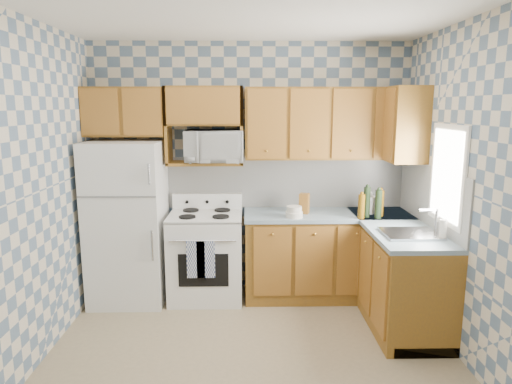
# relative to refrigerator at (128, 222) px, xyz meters

# --- Properties ---
(floor) EXTENTS (3.40, 3.40, 0.00)m
(floor) POSITION_rel_refrigerator_xyz_m (1.27, -1.25, -0.84)
(floor) COLOR #867559
(floor) RESTS_ON ground
(back_wall) EXTENTS (3.40, 0.02, 2.70)m
(back_wall) POSITION_rel_refrigerator_xyz_m (1.27, 0.35, 0.51)
(back_wall) COLOR slate
(back_wall) RESTS_ON ground
(right_wall) EXTENTS (0.02, 3.20, 2.70)m
(right_wall) POSITION_rel_refrigerator_xyz_m (2.97, -1.25, 0.51)
(right_wall) COLOR slate
(right_wall) RESTS_ON ground
(backsplash_back) EXTENTS (2.60, 0.02, 0.56)m
(backsplash_back) POSITION_rel_refrigerator_xyz_m (1.68, 0.34, 0.36)
(backsplash_back) COLOR white
(backsplash_back) RESTS_ON back_wall
(backsplash_right) EXTENTS (0.02, 1.60, 0.56)m
(backsplash_right) POSITION_rel_refrigerator_xyz_m (2.96, -0.45, 0.36)
(backsplash_right) COLOR white
(backsplash_right) RESTS_ON right_wall
(refrigerator) EXTENTS (0.75, 0.70, 1.68)m
(refrigerator) POSITION_rel_refrigerator_xyz_m (0.00, 0.00, 0.00)
(refrigerator) COLOR white
(refrigerator) RESTS_ON floor
(stove_body) EXTENTS (0.76, 0.65, 0.90)m
(stove_body) POSITION_rel_refrigerator_xyz_m (0.80, 0.03, -0.39)
(stove_body) COLOR white
(stove_body) RESTS_ON floor
(cooktop) EXTENTS (0.76, 0.65, 0.02)m
(cooktop) POSITION_rel_refrigerator_xyz_m (0.80, 0.03, 0.07)
(cooktop) COLOR silver
(cooktop) RESTS_ON stove_body
(backguard) EXTENTS (0.76, 0.08, 0.17)m
(backguard) POSITION_rel_refrigerator_xyz_m (0.80, 0.30, 0.16)
(backguard) COLOR white
(backguard) RESTS_ON cooktop
(dish_towel_left) EXTENTS (0.18, 0.02, 0.38)m
(dish_towel_left) POSITION_rel_refrigerator_xyz_m (0.74, -0.32, -0.30)
(dish_towel_left) COLOR navy
(dish_towel_left) RESTS_ON stove_body
(dish_towel_right) EXTENTS (0.18, 0.02, 0.38)m
(dish_towel_right) POSITION_rel_refrigerator_xyz_m (0.83, -0.32, -0.30)
(dish_towel_right) COLOR navy
(dish_towel_right) RESTS_ON stove_body
(base_cabinets_back) EXTENTS (1.75, 0.60, 0.88)m
(base_cabinets_back) POSITION_rel_refrigerator_xyz_m (2.10, 0.05, -0.40)
(base_cabinets_back) COLOR brown
(base_cabinets_back) RESTS_ON floor
(base_cabinets_right) EXTENTS (0.60, 1.60, 0.88)m
(base_cabinets_right) POSITION_rel_refrigerator_xyz_m (2.67, -0.45, -0.40)
(base_cabinets_right) COLOR brown
(base_cabinets_right) RESTS_ON floor
(countertop_back) EXTENTS (1.77, 0.63, 0.04)m
(countertop_back) POSITION_rel_refrigerator_xyz_m (2.10, 0.05, 0.06)
(countertop_back) COLOR slate
(countertop_back) RESTS_ON base_cabinets_back
(countertop_right) EXTENTS (0.63, 1.60, 0.04)m
(countertop_right) POSITION_rel_refrigerator_xyz_m (2.67, -0.45, 0.06)
(countertop_right) COLOR slate
(countertop_right) RESTS_ON base_cabinets_right
(upper_cabinets_back) EXTENTS (1.75, 0.33, 0.74)m
(upper_cabinets_back) POSITION_rel_refrigerator_xyz_m (2.10, 0.19, 1.01)
(upper_cabinets_back) COLOR brown
(upper_cabinets_back) RESTS_ON back_wall
(upper_cabinets_fridge) EXTENTS (0.82, 0.33, 0.50)m
(upper_cabinets_fridge) POSITION_rel_refrigerator_xyz_m (-0.02, 0.19, 1.13)
(upper_cabinets_fridge) COLOR brown
(upper_cabinets_fridge) RESTS_ON back_wall
(upper_cabinets_right) EXTENTS (0.33, 0.70, 0.74)m
(upper_cabinets_right) POSITION_rel_refrigerator_xyz_m (2.81, 0.00, 1.01)
(upper_cabinets_right) COLOR brown
(upper_cabinets_right) RESTS_ON right_wall
(microwave_shelf) EXTENTS (0.80, 0.33, 0.03)m
(microwave_shelf) POSITION_rel_refrigerator_xyz_m (0.80, 0.19, 0.60)
(microwave_shelf) COLOR brown
(microwave_shelf) RESTS_ON back_wall
(microwave) EXTENTS (0.61, 0.41, 0.33)m
(microwave) POSITION_rel_refrigerator_xyz_m (0.90, 0.16, 0.78)
(microwave) COLOR white
(microwave) RESTS_ON microwave_shelf
(sink) EXTENTS (0.48, 0.40, 0.03)m
(sink) POSITION_rel_refrigerator_xyz_m (2.67, -0.80, 0.09)
(sink) COLOR #B7B7BC
(sink) RESTS_ON countertop_right
(window) EXTENTS (0.02, 0.66, 0.86)m
(window) POSITION_rel_refrigerator_xyz_m (2.96, -0.80, 0.61)
(window) COLOR white
(window) RESTS_ON right_wall
(bottle_0) EXTENTS (0.07, 0.07, 0.31)m
(bottle_0) POSITION_rel_refrigerator_xyz_m (2.45, -0.14, 0.23)
(bottle_0) COLOR black
(bottle_0) RESTS_ON countertop_back
(bottle_1) EXTENTS (0.07, 0.07, 0.29)m
(bottle_1) POSITION_rel_refrigerator_xyz_m (2.55, -0.20, 0.22)
(bottle_1) COLOR black
(bottle_1) RESTS_ON countertop_back
(bottle_2) EXTENTS (0.07, 0.07, 0.27)m
(bottle_2) POSITION_rel_refrigerator_xyz_m (2.60, -0.10, 0.21)
(bottle_2) COLOR #634009
(bottle_2) RESTS_ON countertop_back
(bottle_3) EXTENTS (0.07, 0.07, 0.25)m
(bottle_3) POSITION_rel_refrigerator_xyz_m (2.38, -0.21, 0.20)
(bottle_3) COLOR #634009
(bottle_3) RESTS_ON countertop_back
(knife_block) EXTENTS (0.12, 0.12, 0.21)m
(knife_block) POSITION_rel_refrigerator_xyz_m (1.84, 0.04, 0.19)
(knife_block) COLOR brown
(knife_block) RESTS_ON countertop_back
(electric_kettle) EXTENTS (0.14, 0.14, 0.18)m
(electric_kettle) POSITION_rel_refrigerator_xyz_m (2.53, 0.03, 0.17)
(electric_kettle) COLOR white
(electric_kettle) RESTS_ON countertop_back
(food_containers) EXTENTS (0.17, 0.17, 0.12)m
(food_containers) POSITION_rel_refrigerator_xyz_m (1.72, -0.15, 0.14)
(food_containers) COLOR beige
(food_containers) RESTS_ON countertop_back
(soap_bottle) EXTENTS (0.06, 0.06, 0.17)m
(soap_bottle) POSITION_rel_refrigerator_xyz_m (2.89, -0.94, 0.17)
(soap_bottle) COLOR beige
(soap_bottle) RESTS_ON countertop_right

